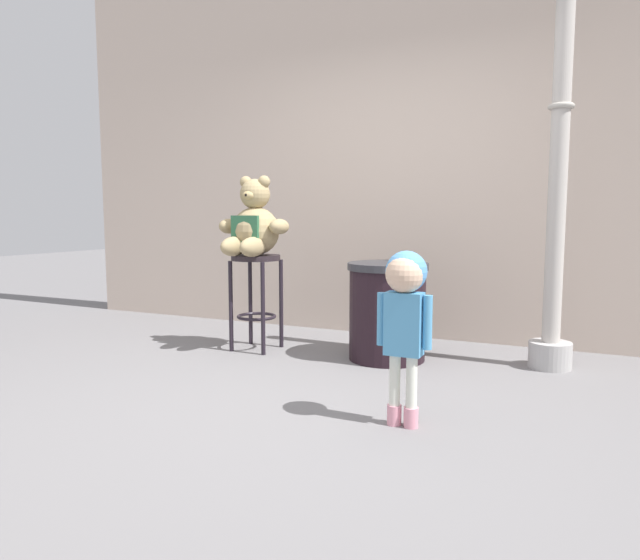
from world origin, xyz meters
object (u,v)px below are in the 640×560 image
(teddy_bear, at_px, (253,226))
(child_walking, at_px, (405,300))
(bar_stool_with_teddy, at_px, (256,283))
(trash_bin, at_px, (387,311))
(lamppost, at_px, (557,189))

(teddy_bear, height_order, child_walking, teddy_bear)
(bar_stool_with_teddy, xyz_separation_m, trash_bin, (1.02, 0.12, -0.17))
(bar_stool_with_teddy, xyz_separation_m, teddy_bear, (0.00, -0.03, 0.43))
(teddy_bear, height_order, trash_bin, teddy_bear)
(bar_stool_with_teddy, distance_m, lamppost, 2.24)
(child_walking, bearing_deg, lamppost, -110.03)
(trash_bin, height_order, lamppost, lamppost)
(trash_bin, bearing_deg, teddy_bear, -171.79)
(lamppost, bearing_deg, child_walking, -112.12)
(teddy_bear, bearing_deg, trash_bin, 8.21)
(trash_bin, bearing_deg, child_walking, -68.35)
(trash_bin, relative_size, lamppost, 0.23)
(child_walking, distance_m, lamppost, 1.69)
(teddy_bear, relative_size, lamppost, 0.20)
(bar_stool_with_teddy, distance_m, teddy_bear, 0.43)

